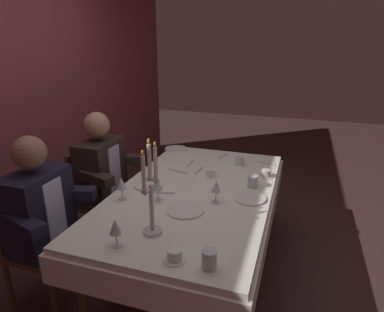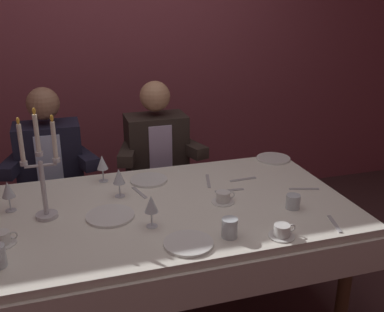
# 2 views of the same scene
# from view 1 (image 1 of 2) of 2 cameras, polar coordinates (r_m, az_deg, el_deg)

# --- Properties ---
(ground_plane) EXTENTS (12.00, 12.00, 0.00)m
(ground_plane) POSITION_cam_1_polar(r_m,az_deg,el_deg) (2.88, 0.45, -19.20)
(ground_plane) COLOR #41292B
(back_wall) EXTENTS (6.00, 0.12, 2.70)m
(back_wall) POSITION_cam_1_polar(r_m,az_deg,el_deg) (3.21, -29.36, 8.92)
(back_wall) COLOR #893F4B
(back_wall) RESTS_ON ground_plane
(dining_table) EXTENTS (1.94, 1.14, 0.74)m
(dining_table) POSITION_cam_1_polar(r_m,az_deg,el_deg) (2.54, 0.49, -8.20)
(dining_table) COLOR white
(dining_table) RESTS_ON ground_plane
(candelabra) EXTENTS (0.19, 0.11, 0.57)m
(candelabra) POSITION_cam_1_polar(r_m,az_deg,el_deg) (1.88, -6.99, -6.90)
(candelabra) COLOR silver
(candelabra) RESTS_ON dining_table
(dinner_plate_0) EXTENTS (0.22, 0.22, 0.01)m
(dinner_plate_0) POSITION_cam_1_polar(r_m,az_deg,el_deg) (2.57, -7.35, -4.91)
(dinner_plate_0) COLOR white
(dinner_plate_0) RESTS_ON dining_table
(dinner_plate_1) EXTENTS (0.25, 0.25, 0.01)m
(dinner_plate_1) POSITION_cam_1_polar(r_m,az_deg,el_deg) (2.20, -1.13, -9.15)
(dinner_plate_1) COLOR white
(dinner_plate_1) RESTS_ON dining_table
(dinner_plate_2) EXTENTS (0.23, 0.23, 0.01)m
(dinner_plate_2) POSITION_cam_1_polar(r_m,az_deg,el_deg) (3.37, -2.72, 1.20)
(dinner_plate_2) COLOR white
(dinner_plate_2) RESTS_ON dining_table
(dinner_plate_3) EXTENTS (0.23, 0.23, 0.01)m
(dinner_plate_3) POSITION_cam_1_polar(r_m,az_deg,el_deg) (2.39, 9.77, -7.06)
(dinner_plate_3) COLOR white
(dinner_plate_3) RESTS_ON dining_table
(wine_glass_0) EXTENTS (0.07, 0.07, 0.16)m
(wine_glass_0) POSITION_cam_1_polar(r_m,az_deg,el_deg) (2.27, 4.11, -5.25)
(wine_glass_0) COLOR silver
(wine_glass_0) RESTS_ON dining_table
(wine_glass_1) EXTENTS (0.07, 0.07, 0.16)m
(wine_glass_1) POSITION_cam_1_polar(r_m,az_deg,el_deg) (1.85, -12.92, -11.71)
(wine_glass_1) COLOR silver
(wine_glass_1) RESTS_ON dining_table
(wine_glass_2) EXTENTS (0.07, 0.07, 0.16)m
(wine_glass_2) POSITION_cam_1_polar(r_m,az_deg,el_deg) (2.30, -5.90, -4.93)
(wine_glass_2) COLOR silver
(wine_glass_2) RESTS_ON dining_table
(wine_glass_3) EXTENTS (0.07, 0.07, 0.16)m
(wine_glass_3) POSITION_cam_1_polar(r_m,az_deg,el_deg) (2.35, -11.91, -4.69)
(wine_glass_3) COLOR silver
(wine_glass_3) RESTS_ON dining_table
(water_tumbler_0) EXTENTS (0.08, 0.08, 0.10)m
(water_tumbler_0) POSITION_cam_1_polar(r_m,az_deg,el_deg) (1.70, 2.95, -17.13)
(water_tumbler_0) COLOR silver
(water_tumbler_0) RESTS_ON dining_table
(water_tumbler_1) EXTENTS (0.07, 0.07, 0.09)m
(water_tumbler_1) POSITION_cam_1_polar(r_m,az_deg,el_deg) (2.55, 10.31, -4.29)
(water_tumbler_1) COLOR silver
(water_tumbler_1) RESTS_ON dining_table
(water_tumbler_2) EXTENTS (0.07, 0.07, 0.08)m
(water_tumbler_2) POSITION_cam_1_polar(r_m,az_deg,el_deg) (2.97, 8.16, -0.90)
(water_tumbler_2) COLOR silver
(water_tumbler_2) RESTS_ON dining_table
(coffee_cup_0) EXTENTS (0.13, 0.12, 0.06)m
(coffee_cup_0) POSITION_cam_1_polar(r_m,az_deg,el_deg) (1.76, -2.96, -16.51)
(coffee_cup_0) COLOR white
(coffee_cup_0) RESTS_ON dining_table
(coffee_cup_1) EXTENTS (0.13, 0.12, 0.06)m
(coffee_cup_1) POSITION_cam_1_polar(r_m,az_deg,el_deg) (2.71, 3.27, -2.98)
(coffee_cup_1) COLOR white
(coffee_cup_1) RESTS_ON dining_table
(coffee_cup_2) EXTENTS (0.13, 0.12, 0.06)m
(coffee_cup_2) POSITION_cam_1_polar(r_m,az_deg,el_deg) (2.77, 12.42, -2.96)
(coffee_cup_2) COLOR white
(coffee_cup_2) RESTS_ON dining_table
(knife_0) EXTENTS (0.07, 0.19, 0.01)m
(knife_0) POSITION_cam_1_polar(r_m,az_deg,el_deg) (2.82, -2.41, -2.60)
(knife_0) COLOR #B7B7BC
(knife_0) RESTS_ON dining_table
(spoon_1) EXTENTS (0.17, 0.03, 0.01)m
(spoon_1) POSITION_cam_1_polar(r_m,az_deg,el_deg) (2.99, -0.26, -1.26)
(spoon_1) COLOR #B7B7BC
(spoon_1) RESTS_ON dining_table
(fork_2) EXTENTS (0.17, 0.07, 0.01)m
(fork_2) POSITION_cam_1_polar(r_m,az_deg,el_deg) (3.19, 5.31, -0.03)
(fork_2) COLOR #B7B7BC
(fork_2) RESTS_ON dining_table
(spoon_3) EXTENTS (0.06, 0.17, 0.01)m
(spoon_3) POSITION_cam_1_polar(r_m,az_deg,el_deg) (2.44, -4.99, -6.27)
(spoon_3) COLOR #B7B7BC
(spoon_3) RESTS_ON dining_table
(spoon_4) EXTENTS (0.06, 0.17, 0.01)m
(spoon_4) POSITION_cam_1_polar(r_m,az_deg,el_deg) (3.06, 12.50, -1.26)
(spoon_4) COLOR #B7B7BC
(spoon_4) RESTS_ON dining_table
(fork_5) EXTENTS (0.17, 0.03, 0.01)m
(fork_5) POSITION_cam_1_polar(r_m,az_deg,el_deg) (2.83, 1.25, -2.49)
(fork_5) COLOR #B7B7BC
(fork_5) RESTS_ON dining_table
(seated_diner_0) EXTENTS (0.63, 0.48, 1.24)m
(seated_diner_0) POSITION_cam_1_polar(r_m,az_deg,el_deg) (2.44, -24.70, -8.33)
(seated_diner_0) COLOR brown
(seated_diner_0) RESTS_ON ground_plane
(seated_diner_1) EXTENTS (0.63, 0.48, 1.24)m
(seated_diner_1) POSITION_cam_1_polar(r_m,az_deg,el_deg) (2.96, -15.30, -2.37)
(seated_diner_1) COLOR brown
(seated_diner_1) RESTS_ON ground_plane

